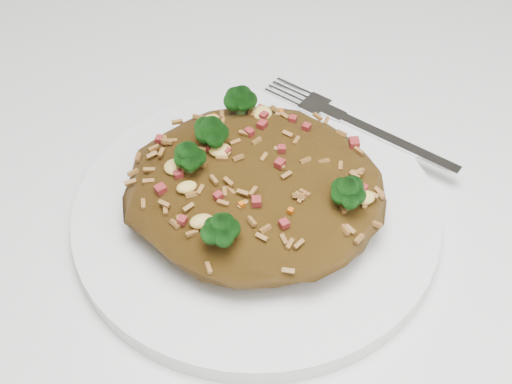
# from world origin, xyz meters

# --- Properties ---
(dining_table) EXTENTS (1.20, 0.80, 0.75)m
(dining_table) POSITION_xyz_m (0.00, 0.00, 0.66)
(dining_table) COLOR silver
(dining_table) RESTS_ON ground
(plate) EXTENTS (0.25, 0.25, 0.01)m
(plate) POSITION_xyz_m (-0.02, 0.02, 0.76)
(plate) COLOR white
(plate) RESTS_ON dining_table
(fried_rice) EXTENTS (0.17, 0.15, 0.06)m
(fried_rice) POSITION_xyz_m (-0.02, 0.02, 0.79)
(fried_rice) COLOR brown
(fried_rice) RESTS_ON plate
(fork) EXTENTS (0.15, 0.09, 0.00)m
(fork) POSITION_xyz_m (0.05, 0.10, 0.77)
(fork) COLOR silver
(fork) RESTS_ON plate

